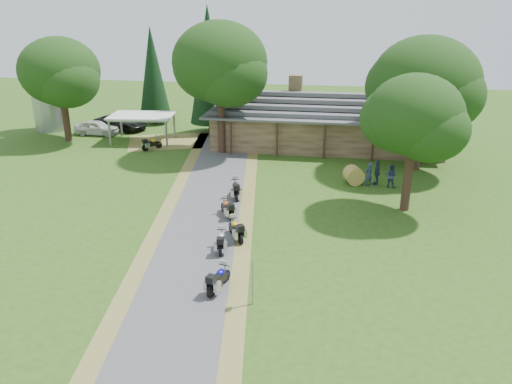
% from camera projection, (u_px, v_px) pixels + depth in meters
% --- Properties ---
extents(ground, '(120.00, 120.00, 0.00)m').
position_uv_depth(ground, '(189.00, 265.00, 25.17)').
color(ground, '#2D4C15').
rests_on(ground, ground).
extents(driveway, '(51.95, 51.95, 0.00)m').
position_uv_depth(driveway, '(201.00, 230.00, 28.94)').
color(driveway, '#4E4F51').
rests_on(driveway, ground).
extents(lodge, '(21.40, 9.40, 4.90)m').
position_uv_depth(lodge, '(327.00, 119.00, 45.53)').
color(lodge, brown).
rests_on(lodge, ground).
extents(silo, '(3.57, 3.57, 6.80)m').
position_uv_depth(silo, '(49.00, 97.00, 50.79)').
color(silo, gray).
rests_on(silo, ground).
extents(carport, '(6.24, 4.49, 2.54)m').
position_uv_depth(carport, '(143.00, 128.00, 47.21)').
color(carport, silver).
rests_on(carport, ground).
extents(car_white_sedan, '(2.38, 5.57, 1.85)m').
position_uv_depth(car_white_sedan, '(96.00, 126.00, 49.58)').
color(car_white_sedan, silver).
rests_on(car_white_sedan, ground).
extents(car_dark_suv, '(4.13, 6.66, 2.37)m').
position_uv_depth(car_dark_suv, '(120.00, 118.00, 51.51)').
color(car_dark_suv, black).
rests_on(car_dark_suv, ground).
extents(motorcycle_row_a, '(1.03, 1.90, 1.24)m').
position_uv_depth(motorcycle_row_a, '(219.00, 278.00, 22.77)').
color(motorcycle_row_a, '#0E0D84').
rests_on(motorcycle_row_a, ground).
extents(motorcycle_row_b, '(0.87, 1.82, 1.19)m').
position_uv_depth(motorcycle_row_b, '(221.00, 240.00, 26.43)').
color(motorcycle_row_b, '#B8BAC0').
rests_on(motorcycle_row_b, ground).
extents(motorcycle_row_c, '(1.47, 1.89, 1.26)m').
position_uv_depth(motorcycle_row_c, '(236.00, 228.00, 27.74)').
color(motorcycle_row_c, '#EBA80E').
rests_on(motorcycle_row_c, ground).
extents(motorcycle_row_d, '(1.43, 1.82, 1.22)m').
position_uv_depth(motorcycle_row_d, '(227.00, 207.00, 30.64)').
color(motorcycle_row_d, '#C35F1B').
rests_on(motorcycle_row_d, ground).
extents(motorcycle_row_e, '(1.16, 2.05, 1.33)m').
position_uv_depth(motorcycle_row_e, '(236.00, 188.00, 33.64)').
color(motorcycle_row_e, black).
rests_on(motorcycle_row_e, ground).
extents(motorcycle_carport_a, '(1.56, 1.79, 1.23)m').
position_uv_depth(motorcycle_carport_a, '(152.00, 143.00, 44.63)').
color(motorcycle_carport_a, gold).
rests_on(motorcycle_carport_a, ground).
extents(person_a, '(0.70, 0.69, 2.00)m').
position_uv_depth(person_a, '(369.00, 172.00, 35.73)').
color(person_a, navy).
rests_on(person_a, ground).
extents(person_b, '(0.69, 0.61, 2.01)m').
position_uv_depth(person_b, '(391.00, 174.00, 35.42)').
color(person_b, navy).
rests_on(person_b, ground).
extents(person_c, '(0.53, 0.66, 2.11)m').
position_uv_depth(person_c, '(377.00, 171.00, 35.92)').
color(person_c, navy).
rests_on(person_c, ground).
extents(hay_bale, '(1.60, 1.52, 1.30)m').
position_uv_depth(hay_bale, '(354.00, 175.00, 36.20)').
color(hay_bale, olive).
rests_on(hay_bale, ground).
extents(sign_post, '(0.39, 0.06, 2.16)m').
position_uv_depth(sign_post, '(252.00, 283.00, 21.48)').
color(sign_post, gray).
rests_on(sign_post, ground).
extents(oak_lodge_left, '(7.93, 7.93, 12.56)m').
position_uv_depth(oak_lodge_left, '(220.00, 81.00, 41.74)').
color(oak_lodge_left, '#193811').
rests_on(oak_lodge_left, ground).
extents(oak_lodge_right, '(8.12, 8.12, 10.98)m').
position_uv_depth(oak_lodge_right, '(423.00, 100.00, 37.66)').
color(oak_lodge_right, '#193811').
rests_on(oak_lodge_right, ground).
extents(oak_driveway, '(5.78, 5.78, 9.87)m').
position_uv_depth(oak_driveway, '(413.00, 134.00, 30.12)').
color(oak_driveway, '#193811').
rests_on(oak_driveway, ground).
extents(oak_silo, '(7.26, 7.26, 10.55)m').
position_uv_depth(oak_silo, '(61.00, 85.00, 45.94)').
color(oak_silo, '#193811').
rests_on(oak_silo, ground).
extents(cedar_near, '(4.02, 4.02, 12.36)m').
position_uv_depth(cedar_near, '(209.00, 71.00, 48.71)').
color(cedar_near, black).
rests_on(cedar_near, ground).
extents(cedar_far, '(3.34, 3.34, 10.22)m').
position_uv_depth(cedar_far, '(153.00, 76.00, 52.96)').
color(cedar_far, black).
rests_on(cedar_far, ground).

